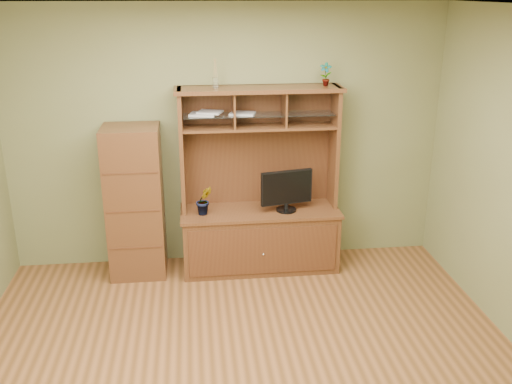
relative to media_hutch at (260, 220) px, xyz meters
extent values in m
cube|color=brown|center=(-0.31, -1.73, -0.53)|extent=(4.50, 4.00, 0.02)
cube|color=white|center=(-0.31, -1.73, 2.19)|extent=(4.50, 4.00, 0.02)
cube|color=#66673D|center=(-0.31, 0.28, 0.83)|extent=(4.50, 0.02, 2.70)
cube|color=#432713|center=(0.00, -0.02, -0.21)|extent=(1.60, 0.55, 0.62)
cube|color=#3B1B10|center=(0.00, -0.30, -0.21)|extent=(1.50, 0.01, 0.50)
sphere|color=silver|center=(0.00, -0.32, -0.24)|extent=(0.02, 0.02, 0.02)
cube|color=#432713|center=(0.00, -0.02, 0.11)|extent=(1.64, 0.59, 0.03)
cube|color=#432713|center=(-0.78, 0.08, 0.75)|extent=(0.04, 0.35, 1.25)
cube|color=#432713|center=(0.78, 0.08, 0.75)|extent=(0.04, 0.35, 1.25)
cube|color=#3B1B10|center=(0.00, 0.24, 0.75)|extent=(1.52, 0.02, 1.25)
cube|color=#432713|center=(0.00, 0.08, 1.36)|extent=(1.66, 0.40, 0.04)
cube|color=#432713|center=(0.00, 0.08, 0.98)|extent=(1.52, 0.32, 0.02)
cube|color=#432713|center=(-0.25, 0.08, 1.16)|extent=(0.02, 0.31, 0.35)
cube|color=#432713|center=(0.25, 0.08, 1.16)|extent=(0.02, 0.31, 0.35)
cube|color=silver|center=(0.00, 0.07, 1.11)|extent=(1.50, 0.27, 0.01)
cylinder|color=black|center=(0.26, -0.08, 0.14)|extent=(0.21, 0.21, 0.02)
cylinder|color=black|center=(0.26, -0.08, 0.18)|extent=(0.04, 0.04, 0.07)
cube|color=black|center=(0.26, -0.08, 0.38)|extent=(0.54, 0.15, 0.35)
imported|color=#2E541D|center=(-0.58, -0.08, 0.28)|extent=(0.19, 0.16, 0.30)
imported|color=#306F26|center=(0.66, 0.08, 1.49)|extent=(0.14, 0.12, 0.23)
cylinder|color=silver|center=(-0.43, 0.08, 1.43)|extent=(0.06, 0.06, 0.10)
cylinder|color=#997E4C|center=(-0.43, 0.08, 1.57)|extent=(0.04, 0.04, 0.18)
cube|color=#B6B5BB|center=(-0.56, 0.08, 1.12)|extent=(0.29, 0.24, 0.02)
cube|color=#B6B5BB|center=(-0.49, 0.08, 1.14)|extent=(0.28, 0.25, 0.02)
cube|color=#B6B5BB|center=(-0.17, 0.08, 1.12)|extent=(0.28, 0.25, 0.02)
cube|color=#432713|center=(-1.27, 0.00, 0.25)|extent=(0.55, 0.50, 1.55)
cube|color=#3B1B10|center=(-1.27, -0.25, -0.13)|extent=(0.51, 0.01, 0.02)
cube|color=#3B1B10|center=(-1.27, -0.25, 0.25)|extent=(0.51, 0.01, 0.01)
cube|color=#3B1B10|center=(-1.27, -0.25, 0.64)|extent=(0.51, 0.01, 0.02)
camera|label=1|loc=(-0.67, -5.48, 2.28)|focal=40.00mm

